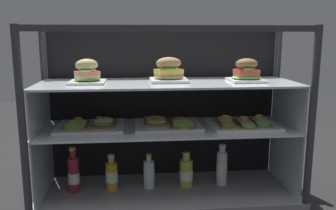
{
  "coord_description": "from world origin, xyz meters",
  "views": [
    {
      "loc": [
        -0.17,
        -1.79,
        0.85
      ],
      "look_at": [
        0.0,
        0.0,
        0.5
      ],
      "focal_mm": 38.29,
      "sensor_mm": 36.0,
      "label": 1
    }
  ],
  "objects_px": {
    "open_sandwich_tray_far_right": "(243,123)",
    "juice_bottle_back_left": "(74,174)",
    "plated_roll_sandwich_left_of_center": "(87,74)",
    "open_sandwich_tray_near_right_corner": "(90,125)",
    "plated_roll_sandwich_right_of_center": "(246,73)",
    "juice_bottle_tucked_behind": "(112,175)",
    "plated_roll_sandwich_mid_left": "(169,72)",
    "open_sandwich_tray_mid_right": "(169,123)",
    "juice_bottle_front_left_end": "(186,172)",
    "juice_bottle_front_second": "(149,174)",
    "juice_bottle_front_middle": "(222,168)"
  },
  "relations": [
    {
      "from": "plated_roll_sandwich_left_of_center",
      "to": "open_sandwich_tray_near_right_corner",
      "type": "height_order",
      "value": "plated_roll_sandwich_left_of_center"
    },
    {
      "from": "open_sandwich_tray_mid_right",
      "to": "open_sandwich_tray_far_right",
      "type": "height_order",
      "value": "open_sandwich_tray_far_right"
    },
    {
      "from": "open_sandwich_tray_near_right_corner",
      "to": "juice_bottle_back_left",
      "type": "bearing_deg",
      "value": 176.79
    },
    {
      "from": "plated_roll_sandwich_mid_left",
      "to": "plated_roll_sandwich_right_of_center",
      "type": "distance_m",
      "value": 0.4
    },
    {
      "from": "juice_bottle_tucked_behind",
      "to": "juice_bottle_front_second",
      "type": "bearing_deg",
      "value": 2.0
    },
    {
      "from": "plated_roll_sandwich_left_of_center",
      "to": "juice_bottle_front_left_end",
      "type": "bearing_deg",
      "value": 4.45
    },
    {
      "from": "plated_roll_sandwich_left_of_center",
      "to": "open_sandwich_tray_far_right",
      "type": "height_order",
      "value": "plated_roll_sandwich_left_of_center"
    },
    {
      "from": "open_sandwich_tray_far_right",
      "to": "juice_bottle_back_left",
      "type": "relative_size",
      "value": 1.4
    },
    {
      "from": "open_sandwich_tray_far_right",
      "to": "juice_bottle_tucked_behind",
      "type": "height_order",
      "value": "open_sandwich_tray_far_right"
    },
    {
      "from": "open_sandwich_tray_far_right",
      "to": "juice_bottle_back_left",
      "type": "distance_m",
      "value": 0.92
    },
    {
      "from": "open_sandwich_tray_far_right",
      "to": "juice_bottle_front_left_end",
      "type": "distance_m",
      "value": 0.4
    },
    {
      "from": "plated_roll_sandwich_mid_left",
      "to": "open_sandwich_tray_near_right_corner",
      "type": "distance_m",
      "value": 0.48
    },
    {
      "from": "open_sandwich_tray_far_right",
      "to": "open_sandwich_tray_near_right_corner",
      "type": "bearing_deg",
      "value": 176.95
    },
    {
      "from": "plated_roll_sandwich_left_of_center",
      "to": "juice_bottle_tucked_behind",
      "type": "bearing_deg",
      "value": 18.15
    },
    {
      "from": "juice_bottle_front_second",
      "to": "juice_bottle_front_left_end",
      "type": "distance_m",
      "value": 0.2
    },
    {
      "from": "open_sandwich_tray_far_right",
      "to": "juice_bottle_back_left",
      "type": "bearing_deg",
      "value": 176.93
    },
    {
      "from": "juice_bottle_front_left_end",
      "to": "juice_bottle_front_second",
      "type": "bearing_deg",
      "value": 179.65
    },
    {
      "from": "juice_bottle_tucked_behind",
      "to": "juice_bottle_front_middle",
      "type": "relative_size",
      "value": 0.85
    },
    {
      "from": "plated_roll_sandwich_right_of_center",
      "to": "plated_roll_sandwich_mid_left",
      "type": "bearing_deg",
      "value": 175.01
    },
    {
      "from": "juice_bottle_front_left_end",
      "to": "open_sandwich_tray_near_right_corner",
      "type": "bearing_deg",
      "value": -177.94
    },
    {
      "from": "plated_roll_sandwich_right_of_center",
      "to": "open_sandwich_tray_mid_right",
      "type": "distance_m",
      "value": 0.48
    },
    {
      "from": "juice_bottle_front_second",
      "to": "juice_bottle_front_left_end",
      "type": "relative_size",
      "value": 0.92
    },
    {
      "from": "plated_roll_sandwich_mid_left",
      "to": "juice_bottle_front_middle",
      "type": "relative_size",
      "value": 0.84
    },
    {
      "from": "juice_bottle_back_left",
      "to": "open_sandwich_tray_near_right_corner",
      "type": "bearing_deg",
      "value": -3.21
    },
    {
      "from": "juice_bottle_back_left",
      "to": "juice_bottle_front_second",
      "type": "bearing_deg",
      "value": 1.99
    },
    {
      "from": "plated_roll_sandwich_right_of_center",
      "to": "juice_bottle_tucked_behind",
      "type": "height_order",
      "value": "plated_roll_sandwich_right_of_center"
    },
    {
      "from": "open_sandwich_tray_mid_right",
      "to": "open_sandwich_tray_far_right",
      "type": "bearing_deg",
      "value": -6.08
    },
    {
      "from": "open_sandwich_tray_near_right_corner",
      "to": "juice_bottle_front_second",
      "type": "relative_size",
      "value": 1.79
    },
    {
      "from": "juice_bottle_front_left_end",
      "to": "plated_roll_sandwich_left_of_center",
      "type": "bearing_deg",
      "value": -175.55
    },
    {
      "from": "open_sandwich_tray_mid_right",
      "to": "plated_roll_sandwich_left_of_center",
      "type": "bearing_deg",
      "value": -177.16
    },
    {
      "from": "plated_roll_sandwich_mid_left",
      "to": "juice_bottle_front_second",
      "type": "xyz_separation_m",
      "value": [
        -0.11,
        0.01,
        -0.55
      ]
    },
    {
      "from": "plated_roll_sandwich_left_of_center",
      "to": "open_sandwich_tray_mid_right",
      "type": "relative_size",
      "value": 0.51
    },
    {
      "from": "open_sandwich_tray_near_right_corner",
      "to": "juice_bottle_back_left",
      "type": "height_order",
      "value": "open_sandwich_tray_near_right_corner"
    },
    {
      "from": "juice_bottle_tucked_behind",
      "to": "open_sandwich_tray_far_right",
      "type": "bearing_deg",
      "value": -4.51
    },
    {
      "from": "open_sandwich_tray_far_right",
      "to": "juice_bottle_front_second",
      "type": "relative_size",
      "value": 1.79
    },
    {
      "from": "open_sandwich_tray_near_right_corner",
      "to": "open_sandwich_tray_mid_right",
      "type": "distance_m",
      "value": 0.4
    },
    {
      "from": "plated_roll_sandwich_mid_left",
      "to": "plated_roll_sandwich_right_of_center",
      "type": "height_order",
      "value": "plated_roll_sandwich_mid_left"
    },
    {
      "from": "juice_bottle_front_middle",
      "to": "plated_roll_sandwich_left_of_center",
      "type": "bearing_deg",
      "value": -176.34
    },
    {
      "from": "open_sandwich_tray_near_right_corner",
      "to": "juice_bottle_front_second",
      "type": "height_order",
      "value": "open_sandwich_tray_near_right_corner"
    },
    {
      "from": "juice_bottle_back_left",
      "to": "juice_bottle_tucked_behind",
      "type": "bearing_deg",
      "value": 1.98
    },
    {
      "from": "plated_roll_sandwich_right_of_center",
      "to": "juice_bottle_front_second",
      "type": "height_order",
      "value": "plated_roll_sandwich_right_of_center"
    },
    {
      "from": "plated_roll_sandwich_right_of_center",
      "to": "juice_bottle_front_left_end",
      "type": "bearing_deg",
      "value": 171.07
    },
    {
      "from": "plated_roll_sandwich_right_of_center",
      "to": "juice_bottle_back_left",
      "type": "xyz_separation_m",
      "value": [
        -0.89,
        0.03,
        -0.53
      ]
    },
    {
      "from": "open_sandwich_tray_near_right_corner",
      "to": "open_sandwich_tray_far_right",
      "type": "relative_size",
      "value": 1.0
    },
    {
      "from": "open_sandwich_tray_far_right",
      "to": "open_sandwich_tray_mid_right",
      "type": "bearing_deg",
      "value": 173.92
    },
    {
      "from": "open_sandwich_tray_near_right_corner",
      "to": "open_sandwich_tray_far_right",
      "type": "bearing_deg",
      "value": -3.05
    },
    {
      "from": "open_sandwich_tray_mid_right",
      "to": "juice_bottle_front_left_end",
      "type": "xyz_separation_m",
      "value": [
        0.1,
        0.02,
        -0.28
      ]
    },
    {
      "from": "juice_bottle_front_middle",
      "to": "open_sandwich_tray_near_right_corner",
      "type": "bearing_deg",
      "value": -178.05
    },
    {
      "from": "juice_bottle_back_left",
      "to": "juice_bottle_front_middle",
      "type": "height_order",
      "value": "juice_bottle_back_left"
    },
    {
      "from": "open_sandwich_tray_far_right",
      "to": "plated_roll_sandwich_left_of_center",
      "type": "bearing_deg",
      "value": 178.5
    }
  ]
}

